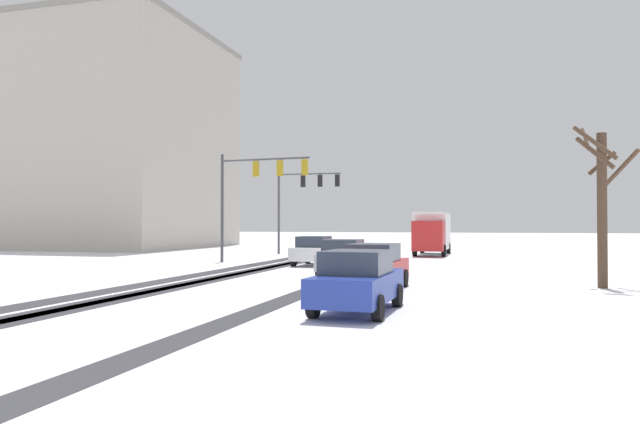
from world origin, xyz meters
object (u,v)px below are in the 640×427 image
car_red_third (374,267)px  bus_oncoming (433,227)px  bare_tree_sidewalk_mid (602,198)px  office_building_far_left_block (75,143)px  car_white_lead (315,251)px  box_truck_delivery (432,233)px  car_blue_fourth (358,281)px  car_silver_second (344,258)px  traffic_signal_near_left (256,182)px  traffic_signal_far_left (303,192)px

car_red_third → bus_oncoming: (-1.11, 37.00, 1.18)m
bare_tree_sidewalk_mid → office_building_far_left_block: size_ratio=0.21×
car_white_lead → box_truck_delivery: box_truck_delivery is taller
car_white_lead → bus_oncoming: size_ratio=0.37×
car_red_third → bus_oncoming: size_ratio=0.38×
car_blue_fourth → bare_tree_sidewalk_mid: bare_tree_sidewalk_mid is taller
car_silver_second → bare_tree_sidewalk_mid: bare_tree_sidewalk_mid is taller
car_silver_second → car_red_third: (2.28, -4.96, 0.00)m
traffic_signal_near_left → traffic_signal_far_left: size_ratio=1.00×
traffic_signal_near_left → office_building_far_left_block: bearing=146.5°
bus_oncoming → box_truck_delivery: bus_oncoming is taller
car_red_third → bare_tree_sidewalk_mid: bearing=19.5°
traffic_signal_far_left → bare_tree_sidewalk_mid: size_ratio=1.11×
traffic_signal_far_left → office_building_far_left_block: office_building_far_left_block is taller
office_building_far_left_block → car_blue_fourth: bearing=-43.4°
car_silver_second → bare_tree_sidewalk_mid: bearing=-12.2°
traffic_signal_near_left → car_blue_fourth: 20.00m
car_red_third → box_truck_delivery: size_ratio=0.56×
traffic_signal_near_left → car_silver_second: bearing=-44.6°
car_blue_fourth → bus_oncoming: bus_oncoming is taller
traffic_signal_near_left → bus_oncoming: 26.62m
car_red_third → office_building_far_left_block: office_building_far_left_block is taller
car_blue_fourth → bus_oncoming: bearing=92.2°
traffic_signal_far_left → office_building_far_left_block: bearing=163.9°
traffic_signal_near_left → car_blue_fourth: size_ratio=1.56×
car_white_lead → car_silver_second: 6.80m
office_building_far_left_block → bus_oncoming: bearing=11.6°
bus_oncoming → bare_tree_sidewalk_mid: size_ratio=1.88×
traffic_signal_far_left → car_white_lead: traffic_signal_far_left is taller
traffic_signal_far_left → car_blue_fourth: bearing=-69.6°
traffic_signal_far_left → traffic_signal_near_left: bearing=-88.2°
car_white_lead → car_silver_second: (3.13, -6.04, 0.00)m
traffic_signal_far_left → car_red_third: bearing=-66.5°
car_red_third → bare_tree_sidewalk_mid: 8.62m
traffic_signal_far_left → bare_tree_sidewalk_mid: 25.96m
bare_tree_sidewalk_mid → car_silver_second: bearing=167.8°
car_silver_second → traffic_signal_far_left: bearing=113.1°
box_truck_delivery → bare_tree_sidewalk_mid: bearing=-69.5°
bare_tree_sidewalk_mid → office_building_far_left_block: bearing=148.6°
traffic_signal_near_left → car_white_lead: traffic_signal_near_left is taller
traffic_signal_far_left → bare_tree_sidewalk_mid: bearing=-47.9°
traffic_signal_near_left → box_truck_delivery: bearing=52.3°
car_white_lead → car_red_third: bearing=-63.8°
bare_tree_sidewalk_mid → car_red_third: bearing=-160.5°
car_silver_second → box_truck_delivery: size_ratio=0.56×
car_red_third → car_blue_fourth: same height
bare_tree_sidewalk_mid → traffic_signal_far_left: bearing=132.1°
traffic_signal_near_left → office_building_far_left_block: 33.03m
car_white_lead → traffic_signal_near_left: bearing=168.0°
traffic_signal_far_left → bus_oncoming: size_ratio=0.59×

